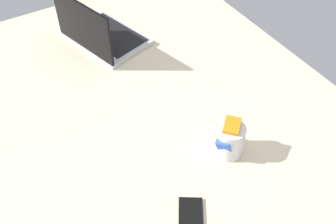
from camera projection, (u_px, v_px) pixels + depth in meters
bed_mattress at (151, 146)px, 140.74cm from camera, size 180.00×140.00×18.00cm
laptop at (101, 35)px, 163.94cm from camera, size 38.02×31.13×23.00cm
snack_cup at (229, 139)px, 123.46cm from camera, size 9.18×10.93×13.42cm
cell_phone at (191, 220)px, 110.64cm from camera, size 15.46×13.25×0.80cm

